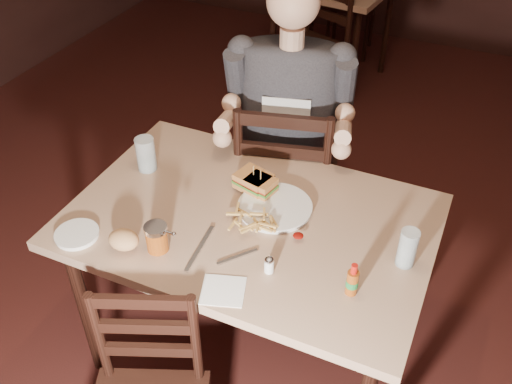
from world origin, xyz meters
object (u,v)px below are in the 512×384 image
at_px(syrup_dispenser, 157,238).
at_px(side_plate, 77,235).
at_px(main_table, 250,233).
at_px(dinner_plate, 275,208).
at_px(bg_chair_near, 307,49).
at_px(glass_left, 146,154).
at_px(hot_sauce, 353,279).
at_px(chair_far, 286,182).
at_px(bg_chair_far, 353,2).
at_px(diner, 289,95).
at_px(glass_right, 407,248).

distance_m(syrup_dispenser, side_plate, 0.30).
height_order(main_table, dinner_plate, dinner_plate).
relative_size(bg_chair_near, glass_left, 6.91).
relative_size(bg_chair_near, dinner_plate, 3.64).
height_order(hot_sauce, syrup_dispenser, hot_sauce).
distance_m(chair_far, bg_chair_far, 2.55).
bearing_deg(bg_chair_far, dinner_plate, 94.10).
height_order(main_table, side_plate, side_plate).
relative_size(diner, glass_left, 6.80).
bearing_deg(chair_far, hot_sauce, 109.15).
bearing_deg(glass_left, syrup_dispenser, -53.25).
distance_m(main_table, syrup_dispenser, 0.37).
relative_size(bg_chair_far, hot_sauce, 7.00).
bearing_deg(hot_sauce, syrup_dispenser, -173.14).
bearing_deg(glass_left, diner, 45.99).
xyz_separation_m(diner, dinner_plate, (0.14, -0.46, -0.20)).
xyz_separation_m(hot_sauce, syrup_dispenser, (-0.65, -0.08, -0.01)).
distance_m(bg_chair_far, diner, 2.66).
distance_m(glass_left, hot_sauce, 0.97).
bearing_deg(diner, bg_chair_near, 92.07).
height_order(chair_far, bg_chair_near, chair_far).
distance_m(chair_far, dinner_plate, 0.61).
xyz_separation_m(bg_chair_far, glass_right, (1.05, -3.10, 0.42)).
distance_m(glass_right, syrup_dispenser, 0.81).
bearing_deg(syrup_dispenser, diner, 80.07).
xyz_separation_m(main_table, side_plate, (-0.50, -0.33, 0.08)).
height_order(glass_left, hot_sauce, glass_left).
bearing_deg(bg_chair_near, syrup_dispenser, -61.98).
bearing_deg(syrup_dispenser, bg_chair_near, 97.31).
relative_size(chair_far, bg_chair_near, 1.02).
bearing_deg(syrup_dispenser, side_plate, -167.66).
relative_size(diner, syrup_dispenser, 9.35).
relative_size(dinner_plate, glass_left, 1.90).
bearing_deg(dinner_plate, glass_right, -8.84).
relative_size(diner, glass_right, 6.84).
relative_size(main_table, bg_chair_near, 1.34).
relative_size(bg_chair_far, diner, 0.89).
bearing_deg(main_table, bg_chair_far, 99.20).
xyz_separation_m(bg_chair_far, hot_sauce, (0.93, -3.29, 0.41)).
distance_m(hot_sauce, syrup_dispenser, 0.65).
bearing_deg(glass_right, hot_sauce, -122.70).
distance_m(diner, glass_left, 0.62).
relative_size(bg_chair_far, glass_left, 6.08).
distance_m(dinner_plate, glass_left, 0.56).
bearing_deg(glass_left, side_plate, -91.10).
bearing_deg(syrup_dispenser, dinner_plate, 51.08).
bearing_deg(bg_chair_near, hot_sauce, -46.16).
bearing_deg(dinner_plate, bg_chair_far, 100.60).
xyz_separation_m(chair_far, bg_chair_near, (-0.42, 1.42, -0.01)).
height_order(bg_chair_near, diner, diner).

